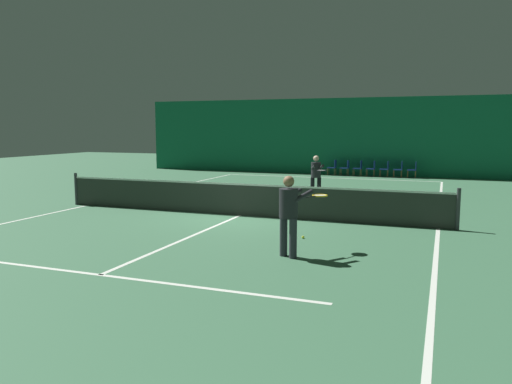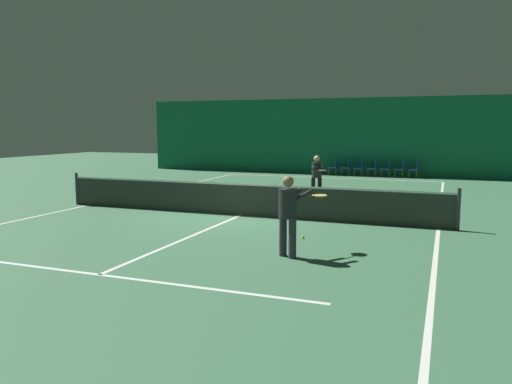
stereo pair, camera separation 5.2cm
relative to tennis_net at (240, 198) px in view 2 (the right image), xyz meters
The scene contains 19 objects.
ground_plane 0.51m from the tennis_net, ahead, with size 60.00×60.00×0.00m, color #386647.
backdrop_curtain 14.04m from the tennis_net, 90.00° to the left, with size 23.00×0.12×4.18m.
court_line_baseline_far 11.91m from the tennis_net, 90.00° to the left, with size 11.00×0.10×0.00m.
court_line_service_far 6.42m from the tennis_net, 90.00° to the left, with size 8.25×0.10×0.00m.
court_line_service_near 6.42m from the tennis_net, 90.00° to the right, with size 8.25×0.10×0.00m.
court_line_sideline_left 5.52m from the tennis_net, behind, with size 0.10×23.80×0.00m.
court_line_sideline_right 5.52m from the tennis_net, ahead, with size 0.10×23.80×0.00m.
court_line_centre 0.51m from the tennis_net, ahead, with size 0.10×12.80×0.00m.
tennis_net is the anchor object (origin of this frame).
player_near 4.87m from the tennis_net, 55.55° to the right, with size 0.89×1.36×1.63m.
player_far 4.48m from the tennis_net, 74.06° to the left, with size 0.88×1.33×1.57m.
courtside_chair_0 13.40m from the tennis_net, 90.35° to the left, with size 0.44×0.44×0.84m.
courtside_chair_1 13.41m from the tennis_net, 87.37° to the left, with size 0.44×0.44×0.84m.
courtside_chair_2 13.46m from the tennis_net, 84.41° to the left, with size 0.44×0.44×0.84m.
courtside_chair_3 13.55m from the tennis_net, 81.48° to the left, with size 0.44×0.44×0.84m.
courtside_chair_4 13.67m from the tennis_net, 78.59° to the left, with size 0.44×0.44×0.84m.
courtside_chair_5 13.82m from the tennis_net, 75.76° to the left, with size 0.44×0.44×0.84m.
courtside_chair_6 14.01m from the tennis_net, 73.00° to the left, with size 0.44×0.44×0.84m.
tennis_ball 3.49m from the tennis_net, 42.13° to the right, with size 0.07×0.07×0.07m.
Camera 2 is at (5.62, -13.36, 2.57)m, focal length 35.00 mm.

